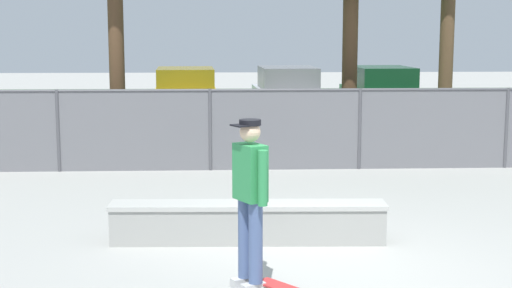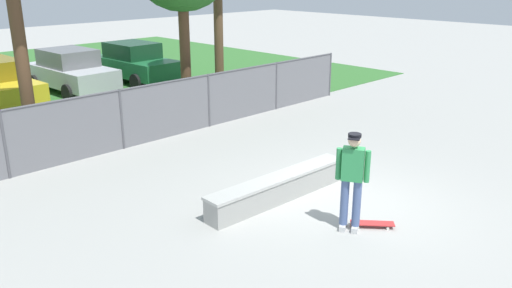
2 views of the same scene
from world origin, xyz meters
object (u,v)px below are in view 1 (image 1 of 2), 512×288
(car_yellow, at_px, (186,97))
(car_silver, at_px, (288,95))
(skateboarder, at_px, (250,195))
(concrete_ledge, at_px, (248,222))
(car_green, at_px, (383,95))

(car_yellow, bearing_deg, car_silver, 9.09)
(skateboarder, bearing_deg, concrete_ledge, 88.67)
(car_silver, bearing_deg, skateboarder, -96.69)
(concrete_ledge, relative_size, car_silver, 0.85)
(car_yellow, relative_size, car_silver, 1.00)
(car_green, bearing_deg, concrete_ledge, -109.64)
(concrete_ledge, height_order, car_silver, car_silver)
(car_silver, relative_size, car_green, 1.00)
(car_silver, xyz_separation_m, car_green, (2.83, -0.03, 0.00))
(skateboarder, distance_m, car_yellow, 13.93)
(skateboarder, xyz_separation_m, car_silver, (1.68, 14.34, -0.19))
(car_yellow, distance_m, car_green, 5.84)
(car_yellow, relative_size, car_green, 1.00)
(concrete_ledge, bearing_deg, car_silver, 82.55)
(skateboarder, relative_size, car_green, 0.43)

